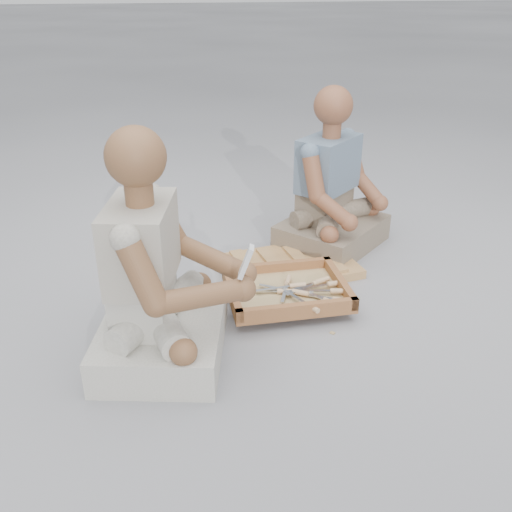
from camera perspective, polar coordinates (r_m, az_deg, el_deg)
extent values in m
plane|color=#929398|center=(2.16, 1.01, -9.64)|extent=(60.00, 60.00, 0.00)
cube|color=olive|center=(2.72, 3.21, -1.03)|extent=(0.68, 0.51, 0.04)
cube|color=brown|center=(2.44, 3.07, -3.78)|extent=(0.50, 0.40, 0.01)
cube|color=brown|center=(2.58, 2.11, -1.14)|extent=(0.50, 0.03, 0.05)
cube|color=brown|center=(2.27, 4.21, -5.37)|extent=(0.50, 0.03, 0.05)
cube|color=brown|center=(2.48, 8.36, -2.58)|extent=(0.03, 0.40, 0.05)
cube|color=brown|center=(2.38, -2.41, -3.65)|extent=(0.03, 0.40, 0.05)
cube|color=tan|center=(2.43, 3.08, -3.55)|extent=(0.44, 0.34, 0.01)
cube|color=silver|center=(2.40, 0.35, -3.50)|extent=(0.15, 0.05, 0.00)
cylinder|color=tan|center=(2.40, 2.98, -3.55)|extent=(0.07, 0.04, 0.02)
cube|color=silver|center=(2.41, 1.68, -3.28)|extent=(0.15, 0.03, 0.00)
cylinder|color=tan|center=(2.44, 4.17, -2.94)|extent=(0.07, 0.03, 0.02)
cube|color=silver|center=(2.42, 4.54, -3.12)|extent=(0.14, 0.07, 0.00)
cylinder|color=tan|center=(2.48, 6.60, -2.44)|extent=(0.07, 0.05, 0.02)
cube|color=silver|center=(2.42, 2.01, -3.21)|extent=(0.13, 0.09, 0.00)
cylinder|color=tan|center=(2.39, 4.50, -3.68)|extent=(0.07, 0.06, 0.02)
cube|color=silver|center=(2.39, 5.43, -3.69)|extent=(0.09, 0.13, 0.00)
cylinder|color=tan|center=(2.33, 7.48, -4.64)|extent=(0.06, 0.07, 0.02)
cube|color=silver|center=(2.38, 5.92, -4.00)|extent=(0.14, 0.09, 0.00)
cylinder|color=tan|center=(2.36, 8.52, -4.41)|extent=(0.07, 0.05, 0.02)
cube|color=silver|center=(2.40, 5.66, -3.45)|extent=(0.15, 0.05, 0.00)
cylinder|color=tan|center=(2.41, 8.27, -3.48)|extent=(0.07, 0.04, 0.02)
cube|color=silver|center=(2.41, 4.41, -3.35)|extent=(0.14, 0.08, 0.00)
cylinder|color=tan|center=(2.47, 6.30, -2.56)|extent=(0.07, 0.05, 0.02)
cube|color=silver|center=(2.35, 3.85, -4.03)|extent=(0.08, 0.14, 0.00)
cylinder|color=tan|center=(2.28, 5.64, -5.13)|extent=(0.05, 0.07, 0.02)
cube|color=silver|center=(2.38, 2.87, -3.72)|extent=(0.07, 0.15, 0.00)
cylinder|color=tan|center=(2.48, 3.21, -2.47)|extent=(0.05, 0.07, 0.02)
cube|color=silver|center=(2.43, 5.57, -3.12)|extent=(0.15, 0.03, 0.00)
cylinder|color=tan|center=(2.47, 7.92, -2.71)|extent=(0.07, 0.03, 0.02)
cube|color=tan|center=(2.53, 10.09, -4.22)|extent=(0.02, 0.02, 0.00)
cube|color=tan|center=(2.78, 2.13, -0.80)|extent=(0.02, 0.02, 0.00)
cube|color=tan|center=(2.48, -2.85, -4.49)|extent=(0.02, 0.02, 0.00)
cube|color=tan|center=(2.29, 7.66, -7.63)|extent=(0.02, 0.02, 0.00)
cube|color=tan|center=(2.45, 8.68, -5.26)|extent=(0.02, 0.02, 0.00)
cube|color=tan|center=(2.58, 3.38, -3.19)|extent=(0.02, 0.02, 0.00)
cube|color=tan|center=(2.44, 7.56, -5.25)|extent=(0.02, 0.02, 0.00)
cube|color=tan|center=(2.52, -2.92, -3.93)|extent=(0.02, 0.02, 0.00)
cube|color=tan|center=(2.87, 6.73, -0.12)|extent=(0.02, 0.02, 0.00)
cube|color=beige|center=(2.15, -9.28, -8.00)|extent=(0.54, 0.63, 0.14)
cube|color=beige|center=(2.08, -11.12, -4.38)|extent=(0.25, 0.33, 0.17)
cube|color=#B2AD9D|center=(1.97, -11.41, 1.28)|extent=(0.27, 0.38, 0.28)
sphere|color=brown|center=(1.87, -11.95, 9.70)|extent=(0.20, 0.20, 0.20)
sphere|color=brown|center=(2.04, -1.12, -1.75)|extent=(0.09, 0.09, 0.09)
sphere|color=brown|center=(1.94, -1.28, -3.32)|extent=(0.09, 0.09, 0.09)
cube|color=#7B6A58|center=(2.99, 7.59, 2.33)|extent=(0.66, 0.65, 0.13)
cube|color=#7B6A58|center=(2.96, 6.86, 5.21)|extent=(0.33, 0.32, 0.16)
cube|color=slate|center=(2.88, 7.24, 9.15)|extent=(0.37, 0.36, 0.27)
sphere|color=brown|center=(2.81, 7.74, 14.70)|extent=(0.19, 0.19, 0.19)
sphere|color=brown|center=(2.99, 12.30, 5.20)|extent=(0.08, 0.08, 0.08)
sphere|color=brown|center=(2.72, 9.32, 3.31)|extent=(0.08, 0.08, 0.08)
cube|color=silver|center=(1.89, -1.01, -0.60)|extent=(0.06, 0.06, 0.11)
cube|color=black|center=(1.89, -1.01, -0.31)|extent=(0.02, 0.04, 0.04)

